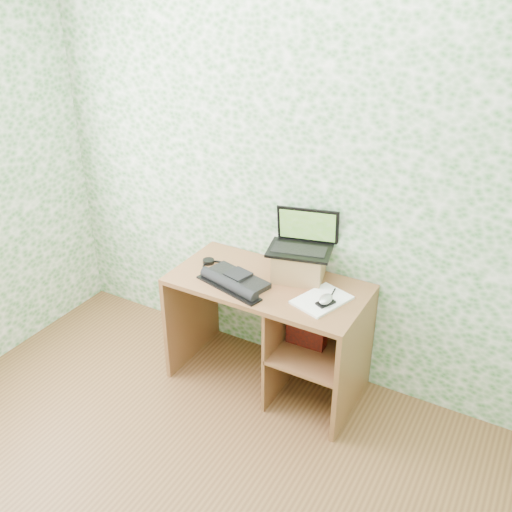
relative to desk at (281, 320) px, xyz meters
The scene contains 10 objects.
wall_back 0.87m from the desk, 105.57° to the left, with size 3.50×3.50×0.00m, color white.
desk is the anchor object (origin of this frame).
riser 0.38m from the desk, 63.64° to the left, with size 0.30×0.25×0.18m, color #A37B49.
laptop 0.53m from the desk, 69.82° to the left, with size 0.43×0.35×0.25m.
keyboard 0.41m from the desk, 149.03° to the right, with size 0.48×0.34×0.07m.
headphones 0.54m from the desk, behind, with size 0.20×0.20×0.03m.
notepad 0.40m from the desk, 12.34° to the right, with size 0.22×0.32×0.01m, color white.
mouse 0.46m from the desk, 17.03° to the right, with size 0.07×0.11×0.04m, color silver.
pen 0.43m from the desk, ahead, with size 0.01×0.01×0.15m, color black.
red_box 0.20m from the desk, ahead, with size 0.24×0.08×0.29m, color maroon.
Camera 1 is at (1.39, -1.18, 2.50)m, focal length 40.00 mm.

